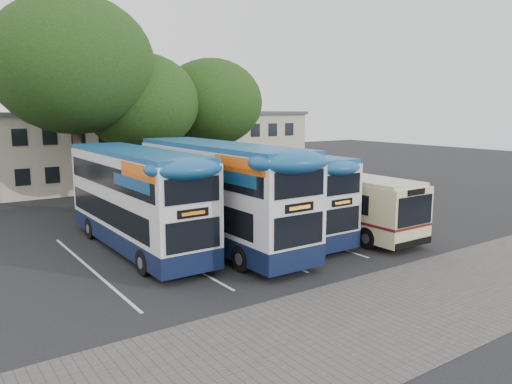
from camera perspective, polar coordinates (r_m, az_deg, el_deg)
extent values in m
plane|color=black|center=(23.14, 12.26, -6.98)|extent=(120.00, 120.00, 0.00)
cube|color=#595654|center=(18.68, 19.44, -11.35)|extent=(40.00, 6.00, 0.01)
cube|color=silver|center=(21.76, -18.41, -8.32)|extent=(0.12, 11.00, 0.01)
cube|color=silver|center=(22.92, -9.95, -7.06)|extent=(0.12, 11.00, 0.01)
cube|color=silver|center=(24.52, -2.48, -5.81)|extent=(0.12, 11.00, 0.01)
cube|color=silver|center=(26.50, 3.94, -4.66)|extent=(0.12, 11.00, 0.01)
cube|color=silver|center=(28.76, 9.40, -3.63)|extent=(0.12, 11.00, 0.01)
cube|color=#BCB498|center=(45.21, -13.56, 4.85)|extent=(32.00, 8.00, 6.00)
cube|color=#4C4C4F|center=(45.07, -13.71, 8.71)|extent=(32.40, 8.40, 0.30)
cube|color=black|center=(41.63, -11.46, 2.74)|extent=(30.00, 0.06, 1.20)
cube|color=black|center=(41.40, -11.59, 6.59)|extent=(30.00, 0.06, 1.20)
cylinder|color=gray|center=(41.59, -2.27, 6.79)|extent=(0.14, 0.14, 9.00)
cube|color=gray|center=(41.61, -2.31, 12.99)|extent=(0.12, 0.80, 0.12)
cube|color=gray|center=(41.27, -2.00, 12.95)|extent=(0.25, 0.50, 0.12)
cylinder|color=black|center=(33.03, -19.67, 3.53)|extent=(0.50, 0.50, 6.70)
ellipsoid|color=#183210|center=(32.98, -20.25, 13.53)|extent=(9.87, 9.87, 8.39)
cylinder|color=black|center=(34.78, -12.77, 2.76)|extent=(0.50, 0.50, 5.06)
ellipsoid|color=#183210|center=(34.56, -13.04, 9.95)|extent=(7.70, 7.70, 6.55)
cylinder|color=black|center=(38.04, -5.02, 3.55)|extent=(0.50, 0.50, 5.09)
ellipsoid|color=#183210|center=(37.84, -5.11, 10.16)|extent=(7.60, 7.60, 6.46)
cube|color=#0F1939|center=(23.86, -13.37, -4.68)|extent=(2.64, 11.10, 0.85)
cube|color=silver|center=(23.45, -13.56, 0.21)|extent=(2.64, 11.10, 3.28)
cube|color=#164E86|center=(23.24, -13.72, 4.33)|extent=(2.59, 10.88, 0.32)
cube|color=black|center=(23.90, -13.75, -1.81)|extent=(2.68, 9.83, 1.06)
cube|color=black|center=(23.35, -13.63, 2.00)|extent=(2.68, 10.46, 0.95)
cube|color=orange|center=(20.54, -6.50, 2.85)|extent=(0.02, 3.38, 0.58)
cube|color=black|center=(18.46, -7.19, -2.41)|extent=(1.27, 0.06, 0.32)
cylinder|color=black|center=(26.52, -18.33, -3.95)|extent=(0.32, 1.06, 1.06)
cylinder|color=black|center=(27.26, -13.52, -3.37)|extent=(0.32, 1.06, 1.06)
cylinder|color=black|center=(20.23, -12.66, -7.85)|extent=(0.32, 1.06, 1.06)
cylinder|color=black|center=(21.19, -6.64, -6.88)|extent=(0.32, 1.06, 1.06)
cube|color=#0F1939|center=(23.86, -4.15, -4.35)|extent=(2.78, 11.67, 0.89)
cube|color=silver|center=(23.43, -4.21, 0.80)|extent=(2.78, 11.67, 3.44)
cube|color=#164E86|center=(23.23, -4.26, 5.14)|extent=(2.72, 11.43, 0.33)
cube|color=black|center=(23.88, -4.59, -1.34)|extent=(2.82, 10.33, 1.11)
cube|color=black|center=(23.33, -4.23, 2.69)|extent=(2.82, 11.00, 1.00)
cube|color=orange|center=(20.93, 4.45, 3.59)|extent=(0.02, 3.56, 0.61)
cube|color=black|center=(18.72, 5.00, -1.77)|extent=(1.33, 0.06, 0.33)
cylinder|color=black|center=(26.27, -10.30, -3.68)|extent=(0.33, 1.11, 1.11)
cylinder|color=black|center=(27.38, -5.51, -3.03)|extent=(0.33, 1.11, 1.11)
cylinder|color=black|center=(20.14, -1.60, -7.61)|extent=(0.33, 1.11, 1.11)
cylinder|color=black|center=(21.56, 4.02, -6.47)|extent=(0.33, 1.11, 1.11)
cube|color=red|center=(25.23, -3.09, 3.22)|extent=(0.02, 4.44, 0.94)
cube|color=#0F1939|center=(26.01, 1.71, -3.37)|extent=(2.44, 10.26, 0.78)
cube|color=silver|center=(25.65, 1.73, 0.78)|extent=(2.44, 10.26, 3.03)
cube|color=#164E86|center=(25.46, 1.75, 4.26)|extent=(2.39, 10.06, 0.29)
cube|color=black|center=(26.02, 1.33, -0.94)|extent=(2.48, 9.09, 0.98)
cube|color=black|center=(25.56, 1.74, 2.30)|extent=(2.48, 9.68, 0.88)
cube|color=orange|center=(23.73, 9.01, 2.93)|extent=(0.02, 3.13, 0.54)
cube|color=black|center=(21.80, 9.84, -1.18)|extent=(1.17, 0.06, 0.29)
cylinder|color=black|center=(27.87, -3.78, -2.92)|extent=(0.29, 0.98, 0.98)
cylinder|color=black|center=(29.05, -0.05, -2.39)|extent=(0.29, 0.98, 0.98)
cylinder|color=black|center=(22.82, 4.53, -5.75)|extent=(0.29, 0.98, 0.98)
cylinder|color=black|center=(24.24, 8.59, -4.91)|extent=(0.29, 0.98, 0.98)
cube|color=beige|center=(26.89, 8.90, -0.99)|extent=(2.59, 10.37, 2.64)
cube|color=beige|center=(26.68, 8.97, 1.92)|extent=(2.49, 9.96, 0.21)
cube|color=black|center=(27.19, 8.17, 0.09)|extent=(2.63, 8.30, 0.93)
cube|color=#5D1612|center=(26.97, 8.87, -1.91)|extent=(2.62, 10.39, 0.12)
cube|color=black|center=(23.42, 17.74, -2.05)|extent=(2.28, 0.06, 1.35)
cylinder|color=black|center=(23.91, 12.65, -5.17)|extent=(0.31, 1.04, 1.04)
cylinder|color=black|center=(25.64, 16.20, -4.32)|extent=(0.31, 1.04, 1.04)
cylinder|color=black|center=(28.67, 2.84, -2.50)|extent=(0.31, 1.04, 1.04)
cylinder|color=black|center=(30.13, 6.37, -1.96)|extent=(0.31, 1.04, 1.04)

